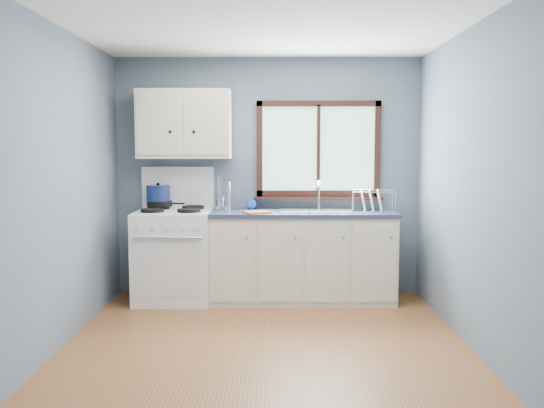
{
  "coord_description": "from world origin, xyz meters",
  "views": [
    {
      "loc": [
        0.07,
        -4.31,
        1.56
      ],
      "look_at": [
        0.05,
        0.9,
        1.05
      ],
      "focal_mm": 38.0,
      "sensor_mm": 36.0,
      "label": 1
    }
  ],
  "objects_px": {
    "sink": "(320,217)",
    "thermos": "(227,196)",
    "base_cabinets": "(302,261)",
    "skillet": "(160,204)",
    "utensil_crock": "(220,202)",
    "gas_range": "(174,253)",
    "stockpot": "(158,195)",
    "dish_rack": "(372,205)"
  },
  "relations": [
    {
      "from": "utensil_crock",
      "to": "stockpot",
      "type": "bearing_deg",
      "value": -176.53
    },
    {
      "from": "gas_range",
      "to": "base_cabinets",
      "type": "distance_m",
      "value": 1.31
    },
    {
      "from": "skillet",
      "to": "stockpot",
      "type": "distance_m",
      "value": 0.09
    },
    {
      "from": "sink",
      "to": "stockpot",
      "type": "distance_m",
      "value": 1.69
    },
    {
      "from": "sink",
      "to": "stockpot",
      "type": "relative_size",
      "value": 2.72
    },
    {
      "from": "base_cabinets",
      "to": "skillet",
      "type": "height_order",
      "value": "skillet"
    },
    {
      "from": "base_cabinets",
      "to": "skillet",
      "type": "xyz_separation_m",
      "value": [
        -1.47,
        0.11,
        0.58
      ]
    },
    {
      "from": "sink",
      "to": "dish_rack",
      "type": "xyz_separation_m",
      "value": [
        0.53,
        -0.01,
        0.12
      ]
    },
    {
      "from": "skillet",
      "to": "utensil_crock",
      "type": "relative_size",
      "value": 1.12
    },
    {
      "from": "base_cabinets",
      "to": "thermos",
      "type": "distance_m",
      "value": 1.01
    },
    {
      "from": "stockpot",
      "to": "thermos",
      "type": "xyz_separation_m",
      "value": [
        0.72,
        -0.06,
        -0.0
      ]
    },
    {
      "from": "gas_range",
      "to": "dish_rack",
      "type": "relative_size",
      "value": 2.94
    },
    {
      "from": "sink",
      "to": "thermos",
      "type": "height_order",
      "value": "sink"
    },
    {
      "from": "skillet",
      "to": "stockpot",
      "type": "bearing_deg",
      "value": 135.83
    },
    {
      "from": "gas_range",
      "to": "dish_rack",
      "type": "bearing_deg",
      "value": 0.25
    },
    {
      "from": "sink",
      "to": "stockpot",
      "type": "bearing_deg",
      "value": 175.36
    },
    {
      "from": "base_cabinets",
      "to": "gas_range",
      "type": "bearing_deg",
      "value": -179.18
    },
    {
      "from": "skillet",
      "to": "thermos",
      "type": "distance_m",
      "value": 0.71
    },
    {
      "from": "base_cabinets",
      "to": "thermos",
      "type": "xyz_separation_m",
      "value": [
        -0.76,
        0.07,
        0.66
      ]
    },
    {
      "from": "base_cabinets",
      "to": "skillet",
      "type": "bearing_deg",
      "value": 175.57
    },
    {
      "from": "base_cabinets",
      "to": "sink",
      "type": "distance_m",
      "value": 0.48
    },
    {
      "from": "stockpot",
      "to": "thermos",
      "type": "bearing_deg",
      "value": -4.88
    },
    {
      "from": "gas_range",
      "to": "skillet",
      "type": "distance_m",
      "value": 0.53
    },
    {
      "from": "gas_range",
      "to": "base_cabinets",
      "type": "relative_size",
      "value": 0.74
    },
    {
      "from": "thermos",
      "to": "dish_rack",
      "type": "bearing_deg",
      "value": -3.23
    },
    {
      "from": "skillet",
      "to": "dish_rack",
      "type": "distance_m",
      "value": 2.18
    },
    {
      "from": "skillet",
      "to": "dish_rack",
      "type": "relative_size",
      "value": 0.83
    },
    {
      "from": "gas_range",
      "to": "utensil_crock",
      "type": "xyz_separation_m",
      "value": [
        0.45,
        0.19,
        0.5
      ]
    },
    {
      "from": "skillet",
      "to": "thermos",
      "type": "xyz_separation_m",
      "value": [
        0.7,
        -0.04,
        0.08
      ]
    },
    {
      "from": "gas_range",
      "to": "skillet",
      "type": "bearing_deg",
      "value": 140.55
    },
    {
      "from": "sink",
      "to": "thermos",
      "type": "distance_m",
      "value": 0.97
    },
    {
      "from": "dish_rack",
      "to": "utensil_crock",
      "type": "bearing_deg",
      "value": 179.31
    },
    {
      "from": "utensil_crock",
      "to": "dish_rack",
      "type": "xyz_separation_m",
      "value": [
        1.56,
        -0.18,
        -0.01
      ]
    },
    {
      "from": "dish_rack",
      "to": "thermos",
      "type": "bearing_deg",
      "value": -177.21
    },
    {
      "from": "utensil_crock",
      "to": "thermos",
      "type": "bearing_deg",
      "value": -48.79
    },
    {
      "from": "base_cabinets",
      "to": "stockpot",
      "type": "relative_size",
      "value": 6.0
    },
    {
      "from": "dish_rack",
      "to": "sink",
      "type": "bearing_deg",
      "value": -175.02
    },
    {
      "from": "utensil_crock",
      "to": "base_cabinets",
      "type": "bearing_deg",
      "value": -11.51
    },
    {
      "from": "base_cabinets",
      "to": "thermos",
      "type": "height_order",
      "value": "thermos"
    },
    {
      "from": "stockpot",
      "to": "utensil_crock",
      "type": "distance_m",
      "value": 0.64
    },
    {
      "from": "stockpot",
      "to": "gas_range",
      "type": "bearing_deg",
      "value": -39.87
    },
    {
      "from": "skillet",
      "to": "sink",
      "type": "bearing_deg",
      "value": -5.42
    }
  ]
}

